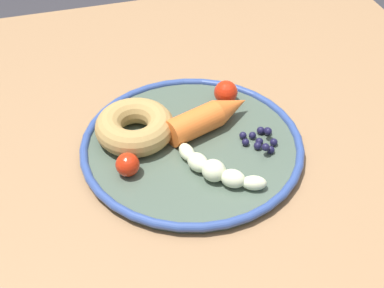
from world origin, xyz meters
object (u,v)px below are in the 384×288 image
object	(u,v)px
dining_table	(212,178)
tomato_mid	(128,165)
donut	(135,127)
blueberry_pile	(261,139)
carrot_orange	(209,117)
plate	(192,146)
banana	(216,170)
tomato_near	(226,92)

from	to	relation	value
dining_table	tomato_mid	xyz separation A→B (m)	(-0.14, -0.06, 0.12)
donut	dining_table	bearing A→B (deg)	-5.41
dining_table	blueberry_pile	distance (m)	0.14
carrot_orange	plate	bearing A→B (deg)	-140.49
tomato_mid	blueberry_pile	bearing A→B (deg)	2.38
dining_table	blueberry_pile	xyz separation A→B (m)	(0.05, -0.05, 0.11)
banana	donut	world-z (taller)	donut
donut	blueberry_pile	bearing A→B (deg)	-20.41
blueberry_pile	tomato_near	size ratio (longest dim) A/B	1.54
plate	dining_table	bearing A→B (deg)	32.35
dining_table	plate	world-z (taller)	plate
plate	tomato_mid	xyz separation A→B (m)	(-0.10, -0.03, 0.02)
tomato_mid	dining_table	bearing A→B (deg)	23.04
banana	blueberry_pile	distance (m)	0.09
banana	tomato_mid	bearing A→B (deg)	161.01
blueberry_pile	tomato_mid	world-z (taller)	tomato_mid
plate	blueberry_pile	xyz separation A→B (m)	(0.09, -0.03, 0.01)
banana	donut	distance (m)	0.14
tomato_mid	tomato_near	bearing A→B (deg)	32.93
banana	carrot_orange	bearing A→B (deg)	77.19
blueberry_pile	plate	bearing A→B (deg)	165.14
donut	blueberry_pile	world-z (taller)	donut
banana	tomato_mid	size ratio (longest dim) A/B	3.51
blueberry_pile	tomato_mid	size ratio (longest dim) A/B	1.74
carrot_orange	blueberry_pile	xyz separation A→B (m)	(0.06, -0.05, -0.01)
dining_table	carrot_orange	bearing A→B (deg)	163.58
donut	tomato_near	bearing A→B (deg)	15.99
tomato_near	plate	bearing A→B (deg)	-133.86
banana	dining_table	bearing A→B (deg)	73.00
banana	carrot_orange	xyz separation A→B (m)	(0.02, 0.10, 0.01)
tomato_near	tomato_mid	bearing A→B (deg)	-147.07
dining_table	tomato_mid	size ratio (longest dim) A/B	27.99
tomato_near	tomato_mid	size ratio (longest dim) A/B	1.13
tomato_mid	carrot_orange	bearing A→B (deg)	24.89
carrot_orange	tomato_mid	bearing A→B (deg)	-155.11
carrot_orange	tomato_mid	distance (m)	0.15
dining_table	carrot_orange	distance (m)	0.13
plate	blueberry_pile	bearing A→B (deg)	-14.86
plate	carrot_orange	xyz separation A→B (m)	(0.03, 0.03, 0.02)
banana	blueberry_pile	size ratio (longest dim) A/B	2.02
banana	tomato_mid	xyz separation A→B (m)	(-0.11, 0.04, 0.00)
banana	carrot_orange	distance (m)	0.10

